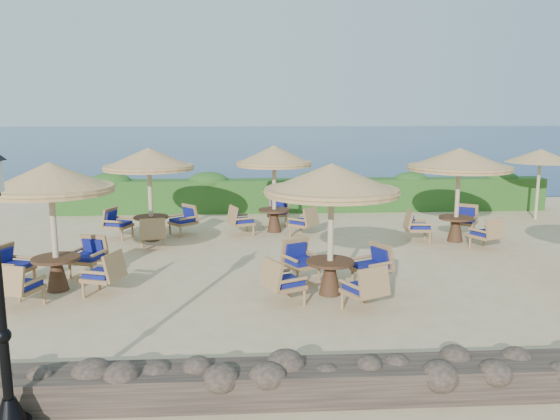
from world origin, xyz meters
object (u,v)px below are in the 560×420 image
object	(u,v)px
lamp_post	(0,305)
cafe_set_3	(149,177)
cafe_set_1	(331,207)
cafe_set_4	(274,175)
cafe_set_5	(459,174)
cafe_set_0	(52,208)
extra_parasol	(540,156)

from	to	relation	value
lamp_post	cafe_set_3	bearing A→B (deg)	90.21
cafe_set_1	cafe_set_4	bearing A→B (deg)	97.93
lamp_post	cafe_set_1	distance (m)	6.35
cafe_set_1	cafe_set_5	world-z (taller)	same
cafe_set_0	cafe_set_4	world-z (taller)	same
cafe_set_3	extra_parasol	bearing A→B (deg)	10.73
lamp_post	cafe_set_5	world-z (taller)	lamp_post
lamp_post	extra_parasol	distance (m)	17.41
cafe_set_0	cafe_set_3	size ratio (longest dim) A/B	1.06
extra_parasol	cafe_set_3	bearing A→B (deg)	-169.27
extra_parasol	cafe_set_0	xyz separation A→B (m)	(-13.81, -6.79, -0.43)
cafe_set_0	cafe_set_4	size ratio (longest dim) A/B	1.05
lamp_post	cafe_set_1	size ratio (longest dim) A/B	1.18
cafe_set_4	cafe_set_1	bearing A→B (deg)	-82.07
cafe_set_0	lamp_post	bearing A→B (deg)	-76.90
lamp_post	cafe_set_3	distance (m)	9.61
extra_parasol	cafe_set_1	size ratio (longest dim) A/B	0.85
cafe_set_4	extra_parasol	bearing A→B (deg)	9.19
cafe_set_5	cafe_set_4	bearing A→B (deg)	162.81
cafe_set_5	cafe_set_0	bearing A→B (deg)	-159.08
cafe_set_3	cafe_set_4	world-z (taller)	same
cafe_set_0	cafe_set_5	distance (m)	10.51
cafe_set_3	cafe_set_5	xyz separation A→B (m)	(8.64, -0.64, 0.08)
lamp_post	cafe_set_3	xyz separation A→B (m)	(-0.04, 9.60, 0.29)
cafe_set_0	cafe_set_5	world-z (taller)	same
cafe_set_1	cafe_set_4	size ratio (longest dim) A/B	1.03
cafe_set_1	extra_parasol	bearing A→B (deg)	41.82
extra_parasol	cafe_set_0	world-z (taller)	cafe_set_0
lamp_post	cafe_set_0	world-z (taller)	lamp_post
cafe_set_4	cafe_set_5	xyz separation A→B (m)	(5.08, -1.57, 0.16)
cafe_set_1	cafe_set_5	bearing A→B (deg)	45.59
lamp_post	cafe_set_5	xyz separation A→B (m)	(8.60, 8.96, 0.37)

